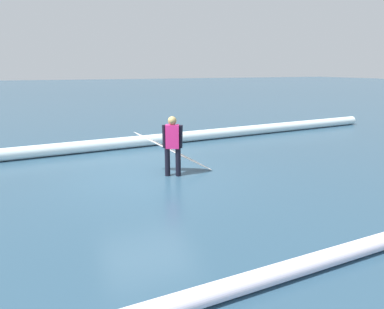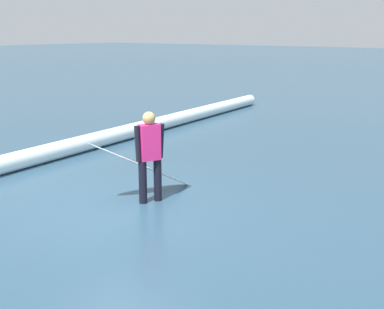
% 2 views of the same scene
% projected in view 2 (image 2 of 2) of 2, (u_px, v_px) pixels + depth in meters
% --- Properties ---
extents(ground_plane, '(161.72, 161.72, 0.00)m').
position_uv_depth(ground_plane, '(111.00, 209.00, 8.35)').
color(ground_plane, '#2B4B61').
extents(surfer, '(0.48, 0.32, 1.57)m').
position_uv_depth(surfer, '(150.00, 152.00, 8.50)').
color(surfer, black).
rests_on(surfer, ground_plane).
extents(surfboard, '(2.12, 0.84, 1.16)m').
position_uv_depth(surfboard, '(141.00, 165.00, 8.90)').
color(surfboard, white).
rests_on(surfboard, ground_plane).
extents(wave_crest_foreground, '(22.03, 1.94, 0.40)m').
position_uv_depth(wave_crest_foreground, '(25.00, 159.00, 10.82)').
color(wave_crest_foreground, white).
rests_on(wave_crest_foreground, ground_plane).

